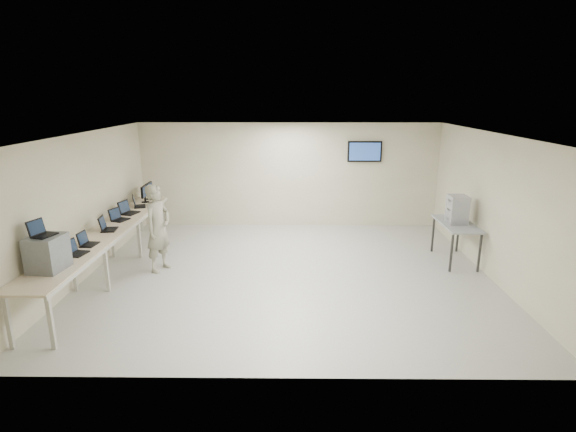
{
  "coord_description": "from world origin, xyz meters",
  "views": [
    {
      "loc": [
        0.09,
        -8.5,
        3.51
      ],
      "look_at": [
        0.0,
        0.2,
        1.15
      ],
      "focal_mm": 28.0,
      "sensor_mm": 36.0,
      "label": 1
    }
  ],
  "objects_px": {
    "equipment_box": "(47,253)",
    "side_table": "(457,226)",
    "workbench": "(108,234)",
    "soldier": "(158,228)"
  },
  "relations": [
    {
      "from": "equipment_box",
      "to": "side_table",
      "type": "relative_size",
      "value": 0.38
    },
    {
      "from": "equipment_box",
      "to": "side_table",
      "type": "bearing_deg",
      "value": 27.23
    },
    {
      "from": "workbench",
      "to": "side_table",
      "type": "relative_size",
      "value": 4.18
    },
    {
      "from": "workbench",
      "to": "soldier",
      "type": "bearing_deg",
      "value": 9.55
    },
    {
      "from": "soldier",
      "to": "side_table",
      "type": "height_order",
      "value": "soldier"
    },
    {
      "from": "soldier",
      "to": "equipment_box",
      "type": "bearing_deg",
      "value": 178.13
    },
    {
      "from": "side_table",
      "to": "workbench",
      "type": "bearing_deg",
      "value": -174.2
    },
    {
      "from": "equipment_box",
      "to": "side_table",
      "type": "height_order",
      "value": "equipment_box"
    },
    {
      "from": "workbench",
      "to": "soldier",
      "type": "distance_m",
      "value": 0.98
    },
    {
      "from": "workbench",
      "to": "soldier",
      "type": "height_order",
      "value": "soldier"
    }
  ]
}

